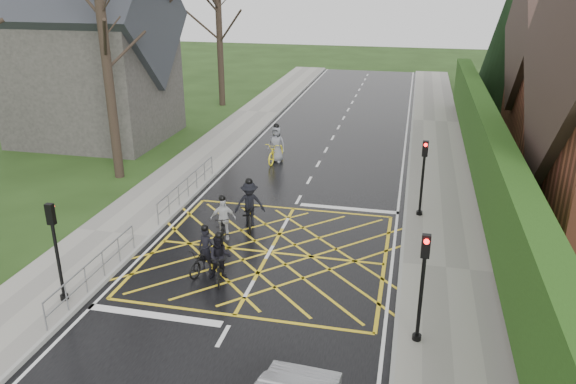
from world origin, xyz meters
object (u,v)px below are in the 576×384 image
at_px(cyclist_back, 219,262).
at_px(cyclist_front, 223,223).
at_px(cyclist_mid, 249,209).
at_px(cyclist_lead, 276,149).
at_px(cyclist_rear, 205,256).

relative_size(cyclist_back, cyclist_front, 0.95).
distance_m(cyclist_mid, cyclist_lead, 7.95).
bearing_deg(cyclist_rear, cyclist_lead, 106.81).
distance_m(cyclist_back, cyclist_mid, 4.13).
relative_size(cyclist_rear, cyclist_mid, 0.84).
bearing_deg(cyclist_lead, cyclist_rear, -82.23).
xyz_separation_m(cyclist_front, cyclist_lead, (-0.28, 9.25, 0.07)).
relative_size(cyclist_mid, cyclist_front, 1.19).
xyz_separation_m(cyclist_rear, cyclist_front, (-0.21, 2.36, 0.11)).
height_order(cyclist_front, cyclist_lead, cyclist_lead).
bearing_deg(cyclist_back, cyclist_mid, 76.61).
height_order(cyclist_mid, cyclist_lead, cyclist_lead).
distance_m(cyclist_front, cyclist_lead, 9.25).
bearing_deg(cyclist_rear, cyclist_front, 109.51).
bearing_deg(cyclist_back, cyclist_rear, 130.39).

